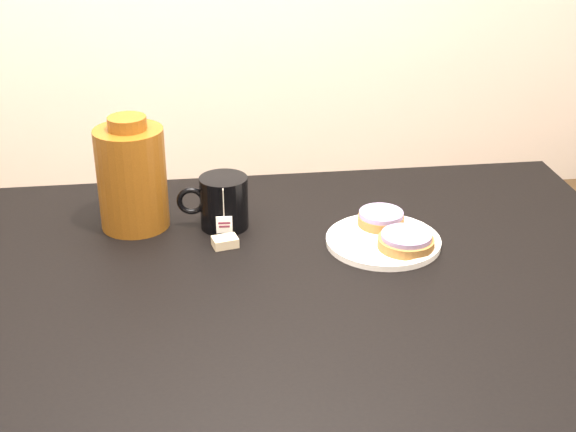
{
  "coord_description": "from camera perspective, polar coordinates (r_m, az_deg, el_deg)",
  "views": [
    {
      "loc": [
        -0.1,
        -1.18,
        1.44
      ],
      "look_at": [
        0.06,
        0.11,
        0.81
      ],
      "focal_mm": 50.0,
      "sensor_mm": 36.0,
      "label": 1
    }
  ],
  "objects": [
    {
      "name": "table",
      "position": [
        1.41,
        -2.04,
        -7.35
      ],
      "size": [
        1.4,
        0.9,
        0.75
      ],
      "color": "black",
      "rests_on": "ground_plane"
    },
    {
      "name": "mug",
      "position": [
        1.52,
        -4.66,
        1.0
      ],
      "size": [
        0.14,
        0.1,
        0.1
      ],
      "rotation": [
        0.0,
        0.0,
        -0.06
      ],
      "color": "black",
      "rests_on": "table"
    },
    {
      "name": "plate",
      "position": [
        1.48,
        6.79,
        -1.71
      ],
      "size": [
        0.21,
        0.21,
        0.02
      ],
      "color": "white",
      "rests_on": "table"
    },
    {
      "name": "teabag_pouch",
      "position": [
        1.47,
        -4.5,
        -1.85
      ],
      "size": [
        0.05,
        0.04,
        0.02
      ],
      "primitive_type": "cube",
      "rotation": [
        0.0,
        0.0,
        0.22
      ],
      "color": "#C6B793",
      "rests_on": "table"
    },
    {
      "name": "bagel_front",
      "position": [
        1.45,
        8.39,
        -1.77
      ],
      "size": [
        0.13,
        0.13,
        0.03
      ],
      "color": "brown",
      "rests_on": "plate"
    },
    {
      "name": "bagel_back",
      "position": [
        1.53,
        6.63,
        -0.16
      ],
      "size": [
        0.1,
        0.1,
        0.03
      ],
      "color": "brown",
      "rests_on": "plate"
    },
    {
      "name": "bagel_package",
      "position": [
        1.53,
        -11.04,
        2.77
      ],
      "size": [
        0.14,
        0.14,
        0.22
      ],
      "rotation": [
        0.0,
        0.0,
        0.11
      ],
      "color": "#552B0B",
      "rests_on": "table"
    }
  ]
}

